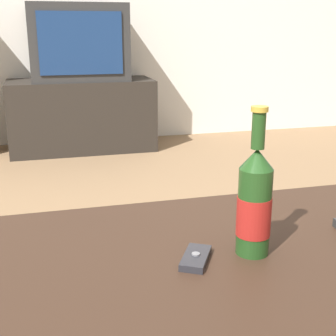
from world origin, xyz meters
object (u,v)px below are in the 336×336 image
Objects in this scene: tv_stand at (82,115)px; cell_phone at (196,258)px; beer_bottle at (254,203)px; television at (78,42)px.

tv_stand reaches higher than cell_phone.
beer_bottle reaches higher than cell_phone.
beer_bottle is (0.11, -2.73, 0.29)m from tv_stand.
beer_bottle is at bearing 32.46° from cell_phone.
cell_phone is (-0.01, -2.74, -0.33)m from television.
tv_stand is 2.75m from beer_bottle.
television is at bearing 119.35° from cell_phone.
cell_phone is (-0.12, -0.01, -0.10)m from beer_bottle.
beer_bottle is at bearing -87.59° from television.
television is 6.31× the size of cell_phone.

